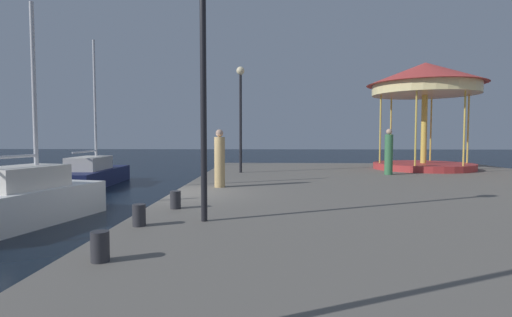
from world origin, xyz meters
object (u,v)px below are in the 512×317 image
(sailboat_navy, at_px, (91,174))
(person_mid_promenade, at_px, (389,153))
(lamp_post_mid_promenade, at_px, (203,59))
(lamp_post_far_end, at_px, (241,101))
(sailboat_white, at_px, (16,202))
(bollard_north, at_px, (100,246))
(person_near_carousel, at_px, (220,160))
(carousel, at_px, (425,90))
(bollard_center, at_px, (175,200))
(bollard_south, at_px, (139,215))

(sailboat_navy, height_order, person_mid_promenade, sailboat_navy)
(lamp_post_mid_promenade, height_order, lamp_post_far_end, lamp_post_far_end)
(sailboat_white, bearing_deg, bollard_north, -49.36)
(sailboat_white, bearing_deg, person_mid_promenade, 28.35)
(sailboat_white, xyz_separation_m, bollard_north, (4.68, -5.45, 0.36))
(lamp_post_mid_promenade, xyz_separation_m, person_near_carousel, (-0.34, 5.05, -2.22))
(sailboat_navy, xyz_separation_m, person_near_carousel, (7.12, -6.45, 1.10))
(bollard_north, bearing_deg, carousel, 56.46)
(person_mid_promenade, bearing_deg, person_near_carousel, -146.85)
(bollard_center, height_order, person_mid_promenade, person_mid_promenade)
(sailboat_navy, relative_size, person_mid_promenade, 3.72)
(sailboat_white, relative_size, bollard_north, 15.54)
(lamp_post_mid_promenade, bearing_deg, sailboat_white, 152.40)
(sailboat_white, xyz_separation_m, lamp_post_mid_promenade, (5.64, -2.95, 3.24))
(carousel, distance_m, lamp_post_far_end, 9.12)
(bollard_south, xyz_separation_m, bollard_north, (0.16, -2.05, 0.00))
(bollard_north, bearing_deg, person_near_carousel, 85.34)
(bollard_north, relative_size, person_mid_promenade, 0.21)
(bollard_center, bearing_deg, person_near_carousel, 82.03)
(carousel, height_order, bollard_south, carousel)
(carousel, relative_size, bollard_center, 13.84)
(lamp_post_mid_promenade, height_order, bollard_center, lamp_post_mid_promenade)
(sailboat_navy, bearing_deg, lamp_post_mid_promenade, -57.03)
(sailboat_navy, distance_m, person_near_carousel, 9.67)
(carousel, height_order, bollard_north, carousel)
(sailboat_navy, height_order, bollard_north, sailboat_navy)
(bollard_south, relative_size, bollard_center, 1.00)
(bollard_south, bearing_deg, lamp_post_mid_promenade, 22.38)
(carousel, xyz_separation_m, lamp_post_mid_promenade, (-8.80, -12.22, -0.78))
(carousel, height_order, lamp_post_far_end, carousel)
(sailboat_navy, xyz_separation_m, bollard_center, (6.60, -10.22, 0.43))
(bollard_north, xyz_separation_m, person_near_carousel, (0.62, 7.56, 0.67))
(lamp_post_mid_promenade, distance_m, bollard_center, 3.28)
(lamp_post_mid_promenade, relative_size, person_near_carousel, 2.46)
(sailboat_white, relative_size, bollard_south, 15.54)
(sailboat_navy, bearing_deg, sailboat_white, -77.96)
(bollard_south, height_order, person_mid_promenade, person_mid_promenade)
(bollard_center, bearing_deg, bollard_south, -98.19)
(sailboat_navy, relative_size, lamp_post_far_end, 1.54)
(bollard_south, distance_m, bollard_north, 2.05)
(sailboat_white, height_order, bollard_north, sailboat_white)
(bollard_center, height_order, person_near_carousel, person_near_carousel)
(sailboat_navy, relative_size, sailboat_white, 1.16)
(lamp_post_far_end, distance_m, bollard_north, 12.97)
(bollard_center, xyz_separation_m, person_near_carousel, (0.53, 3.77, 0.67))
(sailboat_white, distance_m, person_near_carousel, 5.79)
(bollard_center, distance_m, person_near_carousel, 3.86)
(person_near_carousel, bearing_deg, lamp_post_mid_promenade, -86.15)
(sailboat_navy, xyz_separation_m, sailboat_white, (1.83, -8.56, 0.07))
(bollard_south, bearing_deg, person_near_carousel, 81.96)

